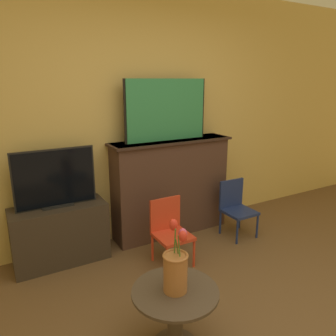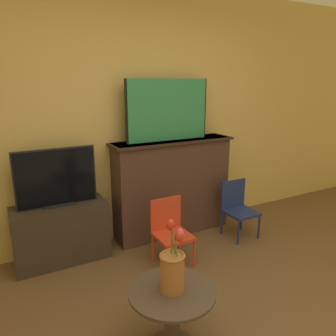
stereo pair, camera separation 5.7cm
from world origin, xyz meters
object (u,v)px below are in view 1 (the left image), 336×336
chair_red (170,228)px  tv_monitor (55,179)px  painting (167,110)px  chair_blue (236,206)px  vase_tulips (176,268)px

chair_red → tv_monitor: bearing=150.4°
painting → chair_blue: bearing=-32.4°
chair_red → vase_tulips: 1.11m
chair_red → vase_tulips: bearing=-117.8°
chair_red → chair_blue: 0.96m
painting → chair_red: size_ratio=1.53×
painting → tv_monitor: size_ratio=1.31×
painting → tv_monitor: 1.34m
tv_monitor → vase_tulips: 1.56m
chair_blue → tv_monitor: bearing=168.5°
vase_tulips → tv_monitor: bearing=105.8°
painting → chair_blue: 1.33m
vase_tulips → chair_red: bearing=62.2°
painting → tv_monitor: bearing=-178.0°
tv_monitor → painting: bearing=2.0°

